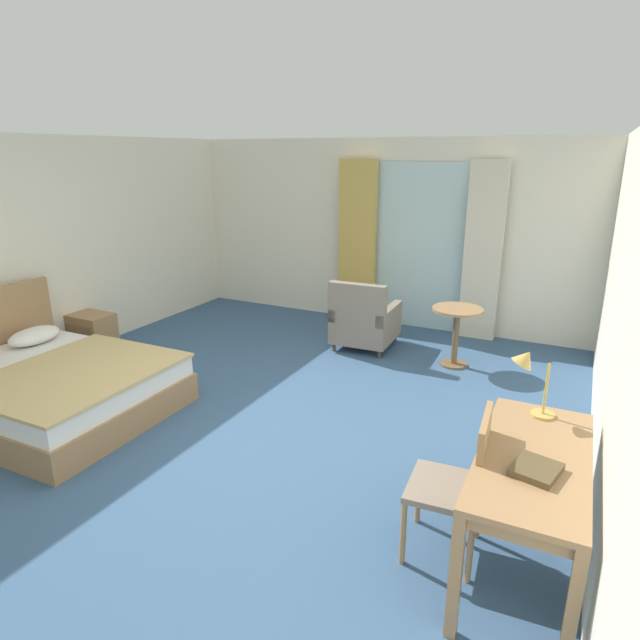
# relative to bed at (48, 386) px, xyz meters

# --- Properties ---
(ground) EXTENTS (6.41, 7.93, 0.10)m
(ground) POSITION_rel_bed_xyz_m (1.74, 0.51, -0.31)
(ground) COLOR #38567A
(wall_back) EXTENTS (6.01, 0.12, 2.57)m
(wall_back) POSITION_rel_bed_xyz_m (1.74, 4.21, 1.02)
(wall_back) COLOR silver
(wall_back) RESTS_ON ground
(wall_right) EXTENTS (0.12, 7.53, 2.57)m
(wall_right) POSITION_rel_bed_xyz_m (4.69, 0.51, 1.02)
(wall_right) COLOR silver
(wall_right) RESTS_ON ground
(balcony_glass_door) EXTENTS (1.31, 0.02, 2.26)m
(balcony_glass_door) POSITION_rel_bed_xyz_m (2.32, 4.13, 0.87)
(balcony_glass_door) COLOR silver
(balcony_glass_door) RESTS_ON ground
(curtain_panel_left) EXTENTS (0.55, 0.10, 2.29)m
(curtain_panel_left) POSITION_rel_bed_xyz_m (1.45, 4.03, 0.88)
(curtain_panel_left) COLOR tan
(curtain_panel_left) RESTS_ON ground
(curtain_panel_right) EXTENTS (0.47, 0.10, 2.29)m
(curtain_panel_right) POSITION_rel_bed_xyz_m (3.19, 4.03, 0.88)
(curtain_panel_right) COLOR beige
(curtain_panel_right) RESTS_ON ground
(bed) EXTENTS (2.12, 1.74, 1.05)m
(bed) POSITION_rel_bed_xyz_m (0.00, 0.00, 0.00)
(bed) COLOR #9E754C
(bed) RESTS_ON ground
(nightstand) EXTENTS (0.51, 0.38, 0.50)m
(nightstand) POSITION_rel_bed_xyz_m (-0.90, 1.31, -0.01)
(nightstand) COLOR #9E754C
(nightstand) RESTS_ON ground
(writing_desk) EXTENTS (0.60, 1.35, 0.77)m
(writing_desk) POSITION_rel_bed_xyz_m (4.28, -0.13, 0.41)
(writing_desk) COLOR #9E754C
(writing_desk) RESTS_ON ground
(desk_chair) EXTENTS (0.46, 0.48, 0.96)m
(desk_chair) POSITION_rel_bed_xyz_m (3.90, -0.18, 0.27)
(desk_chair) COLOR gray
(desk_chair) RESTS_ON ground
(desk_lamp) EXTENTS (0.30, 0.20, 0.47)m
(desk_lamp) POSITION_rel_bed_xyz_m (4.17, 0.35, 0.82)
(desk_lamp) COLOR tan
(desk_lamp) RESTS_ON writing_desk
(closed_book) EXTENTS (0.27, 0.30, 0.04)m
(closed_book) POSITION_rel_bed_xyz_m (4.31, -0.31, 0.52)
(closed_book) COLOR brown
(closed_book) RESTS_ON writing_desk
(armchair_by_window) EXTENTS (0.75, 0.82, 0.89)m
(armchair_by_window) POSITION_rel_bed_xyz_m (2.00, 2.99, 0.08)
(armchair_by_window) COLOR gray
(armchair_by_window) RESTS_ON ground
(round_cafe_table) EXTENTS (0.57, 0.57, 0.69)m
(round_cafe_table) POSITION_rel_bed_xyz_m (3.17, 2.91, 0.24)
(round_cafe_table) COLOR #9E754C
(round_cafe_table) RESTS_ON ground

